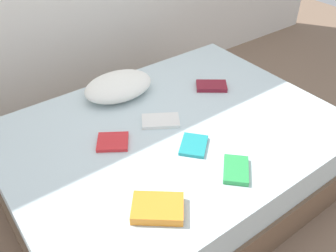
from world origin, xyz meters
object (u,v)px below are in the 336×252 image
object	(u,v)px
textbook_green	(236,170)
textbook_red	(113,142)
textbook_maroon	(211,86)
textbook_orange	(158,208)
pillow	(118,86)
textbook_teal	(194,145)
textbook_white	(161,121)
bed	(173,158)

from	to	relation	value
textbook_green	textbook_red	world-z (taller)	textbook_green
textbook_maroon	textbook_green	world-z (taller)	textbook_maroon
textbook_maroon	textbook_orange	xyz separation A→B (m)	(-0.92, -0.66, 0.01)
textbook_green	textbook_red	xyz separation A→B (m)	(-0.40, 0.58, -0.00)
pillow	textbook_maroon	distance (m)	0.64
pillow	textbook_teal	world-z (taller)	pillow
textbook_green	textbook_orange	distance (m)	0.47
textbook_teal	textbook_white	xyz separation A→B (m)	(-0.02, 0.29, 0.00)
textbook_maroon	textbook_teal	world-z (taller)	textbook_maroon
textbook_green	textbook_white	bearing A→B (deg)	51.80
bed	textbook_red	xyz separation A→B (m)	(-0.36, 0.09, 0.26)
textbook_teal	textbook_red	distance (m)	0.46
textbook_maroon	textbook_orange	world-z (taller)	textbook_orange
textbook_teal	textbook_orange	bearing A→B (deg)	169.68
textbook_teal	textbook_red	bearing A→B (deg)	98.87
textbook_teal	textbook_white	distance (m)	0.29
textbook_white	bed	bearing A→B (deg)	-39.72
bed	textbook_orange	bearing A→B (deg)	-133.52
pillow	textbook_teal	bearing A→B (deg)	-85.03
textbook_orange	textbook_teal	world-z (taller)	textbook_orange
pillow	bed	bearing A→B (deg)	-81.65
pillow	textbook_red	world-z (taller)	pillow
pillow	textbook_maroon	size ratio (longest dim) A/B	2.26
textbook_maroon	textbook_green	xyz separation A→B (m)	(-0.45, -0.69, -0.00)
textbook_white	textbook_teal	bearing A→B (deg)	-54.92
textbook_orange	pillow	bearing A→B (deg)	108.26
textbook_teal	textbook_maroon	bearing A→B (deg)	-1.82
textbook_maroon	bed	bearing A→B (deg)	-120.50
textbook_green	textbook_teal	world-z (taller)	textbook_green
bed	textbook_orange	xyz separation A→B (m)	(-0.44, -0.46, 0.28)
bed	textbook_orange	world-z (taller)	textbook_orange
textbook_orange	textbook_white	xyz separation A→B (m)	(0.41, 0.55, -0.01)
pillow	textbook_orange	bearing A→B (deg)	-110.57
textbook_green	textbook_white	size ratio (longest dim) A/B	0.87
textbook_green	textbook_red	size ratio (longest dim) A/B	1.14
textbook_orange	textbook_teal	distance (m)	0.49
textbook_green	textbook_red	bearing A→B (deg)	80.00
textbook_green	textbook_orange	world-z (taller)	textbook_orange
bed	pillow	world-z (taller)	pillow
pillow	textbook_white	xyz separation A→B (m)	(0.05, -0.42, -0.06)
bed	textbook_green	distance (m)	0.56
textbook_red	textbook_maroon	bearing A→B (deg)	41.14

